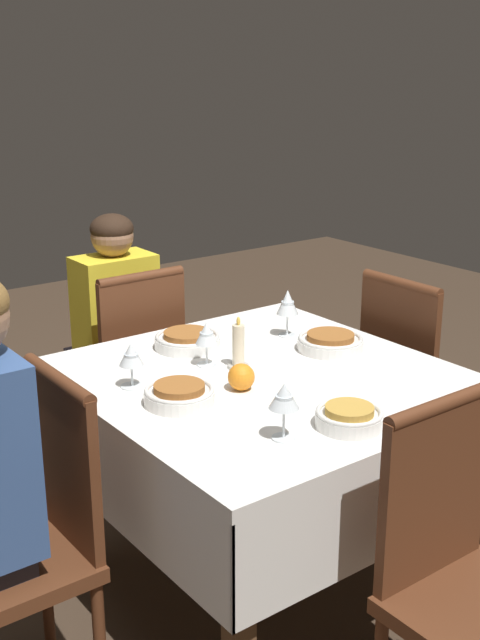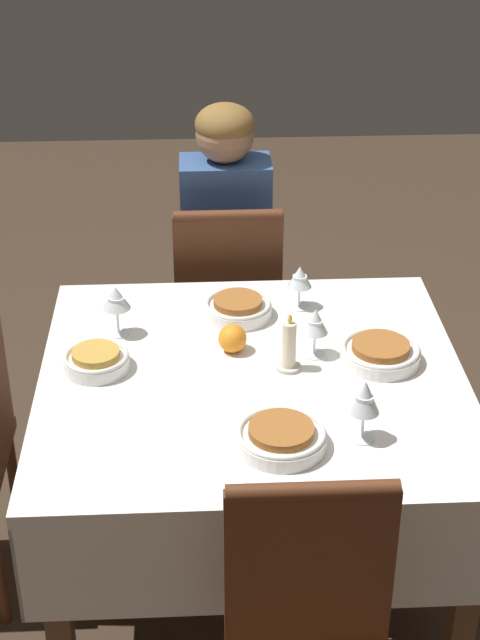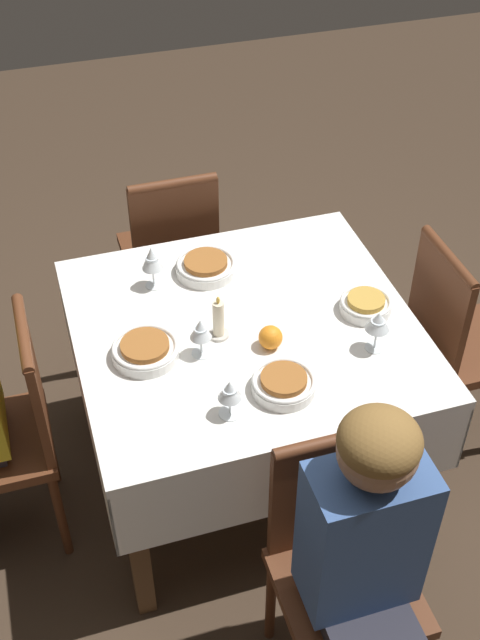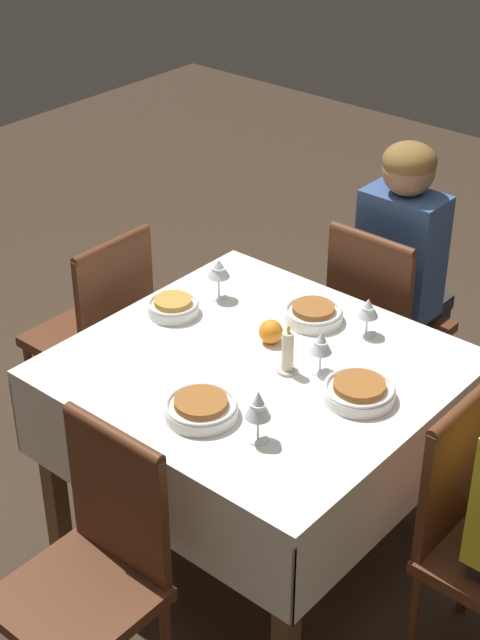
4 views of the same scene
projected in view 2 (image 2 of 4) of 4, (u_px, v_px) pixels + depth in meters
ground_plane at (251, 582)px, 2.93m from camera, size 8.00×8.00×0.00m
dining_table at (252, 407)px, 2.61m from camera, size 1.12×1.07×0.74m
chair_north at (227, 307)px, 3.35m from camera, size 0.38×0.38×0.92m
person_adult_denim at (225, 245)px, 3.40m from camera, size 0.30×0.34×1.20m
bowl_north at (238, 307)px, 2.82m from camera, size 0.20×0.20×0.06m
wine_glass_north at (300, 279)px, 2.84m from camera, size 0.07×0.07×0.13m
bowl_east at (380, 352)px, 2.61m from camera, size 0.21×0.21×0.06m
wine_glass_east at (315, 323)px, 2.60m from camera, size 0.07×0.07×0.14m
bowl_west at (96, 360)px, 2.58m from camera, size 0.17×0.17×0.06m
wine_glass_west at (116, 300)px, 2.69m from camera, size 0.08×0.08×0.15m
bowl_south at (281, 437)px, 2.28m from camera, size 0.21×0.21×0.06m
wine_glass_south at (365, 398)px, 2.26m from camera, size 0.07×0.07×0.16m
candle_centerpiece at (289, 348)px, 2.56m from camera, size 0.07×0.07×0.16m
orange_fruit at (232, 338)px, 2.65m from camera, size 0.08×0.08×0.08m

